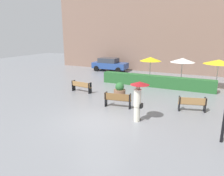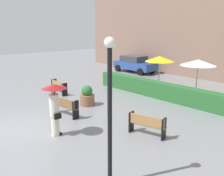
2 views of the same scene
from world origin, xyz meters
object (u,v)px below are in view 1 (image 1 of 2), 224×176
object	(u,v)px
patio_umbrella_yellow	(150,59)
planter_pot	(120,91)
bench_far_right	(192,103)
parked_car	(110,64)
bench_mid_center	(118,99)
patio_umbrella_yellow_far	(219,62)
patio_umbrella_white	(183,60)
pedestrian_with_umbrella	(138,96)
bench_far_left	(81,86)

from	to	relation	value
patio_umbrella_yellow	planter_pot	bearing A→B (deg)	-96.92
bench_far_right	parked_car	world-z (taller)	parked_car
bench_mid_center	patio_umbrella_yellow_far	bearing A→B (deg)	53.67
planter_pot	patio_umbrella_white	world-z (taller)	patio_umbrella_white
bench_mid_center	planter_pot	world-z (taller)	planter_pot
bench_far_right	pedestrian_with_umbrella	world-z (taller)	pedestrian_with_umbrella
bench_far_left	patio_umbrella_yellow_far	xyz separation A→B (m)	(9.47, 5.54, 1.73)
bench_far_right	parked_car	xyz separation A→B (m)	(-10.28, 10.29, 0.31)
bench_far_left	patio_umbrella_white	world-z (taller)	patio_umbrella_white
planter_pot	patio_umbrella_white	bearing A→B (deg)	58.08
planter_pot	patio_umbrella_white	distance (m)	6.71
patio_umbrella_yellow	bench_mid_center	bearing A→B (deg)	-90.09
bench_far_right	patio_umbrella_yellow	size ratio (longest dim) A/B	0.67
patio_umbrella_yellow_far	planter_pot	bearing A→B (deg)	-137.49
bench_far_left	parked_car	xyz separation A→B (m)	(-2.15, 9.52, 0.32)
patio_umbrella_white	parked_car	xyz separation A→B (m)	(-8.87, 4.15, -1.41)
patio_umbrella_yellow_far	bench_far_right	bearing A→B (deg)	-101.99
bench_far_left	patio_umbrella_yellow	world-z (taller)	patio_umbrella_yellow
bench_far_right	pedestrian_with_umbrella	distance (m)	3.72
planter_pot	parked_car	bearing A→B (deg)	119.40
pedestrian_with_umbrella	patio_umbrella_yellow_far	bearing A→B (deg)	67.39
bench_far_right	patio_umbrella_white	xyz separation A→B (m)	(-1.42, 6.14, 1.73)
pedestrian_with_umbrella	parked_car	distance (m)	15.20
bench_far_left	parked_car	size ratio (longest dim) A/B	0.42
bench_mid_center	patio_umbrella_yellow_far	xyz separation A→B (m)	(5.53, 7.52, 1.69)
parked_car	bench_mid_center	bearing A→B (deg)	-62.08
bench_far_right	patio_umbrella_white	world-z (taller)	patio_umbrella_white
bench_far_left	patio_umbrella_white	bearing A→B (deg)	38.68
patio_umbrella_yellow	patio_umbrella_yellow_far	distance (m)	5.52
bench_far_left	parked_car	distance (m)	9.77
planter_pot	patio_umbrella_yellow	xyz separation A→B (m)	(0.67, 5.49, 1.70)
pedestrian_with_umbrella	patio_umbrella_yellow	world-z (taller)	patio_umbrella_yellow
bench_mid_center	planter_pot	xyz separation A→B (m)	(-0.65, 1.85, -0.04)
bench_far_left	patio_umbrella_yellow	bearing A→B (deg)	53.61
parked_car	pedestrian_with_umbrella	bearing A→B (deg)	-58.78
bench_far_right	planter_pot	distance (m)	4.89
pedestrian_with_umbrella	parked_car	size ratio (longest dim) A/B	0.50
bench_mid_center	bench_far_left	xyz separation A→B (m)	(-3.94, 1.98, -0.04)
bench_far_right	patio_umbrella_yellow	bearing A→B (deg)	124.27
bench_mid_center	bench_far_right	xyz separation A→B (m)	(4.19, 1.21, -0.03)
bench_far_right	patio_umbrella_white	size ratio (longest dim) A/B	0.65
bench_mid_center	patio_umbrella_white	world-z (taller)	patio_umbrella_white
pedestrian_with_umbrella	patio_umbrella_white	distance (m)	8.94
bench_mid_center	bench_far_right	size ratio (longest dim) A/B	1.06
bench_mid_center	patio_umbrella_yellow_far	world-z (taller)	patio_umbrella_yellow_far
patio_umbrella_yellow	parked_car	world-z (taller)	patio_umbrella_yellow
patio_umbrella_white	planter_pot	bearing A→B (deg)	-121.92
bench_far_right	bench_far_left	world-z (taller)	bench_far_right
bench_mid_center	parked_car	size ratio (longest dim) A/B	0.40
patio_umbrella_yellow	patio_umbrella_white	size ratio (longest dim) A/B	0.98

